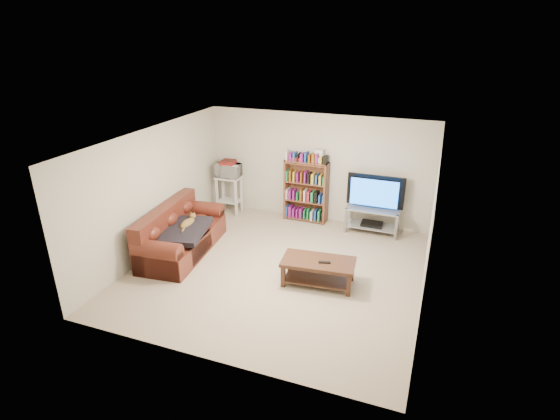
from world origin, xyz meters
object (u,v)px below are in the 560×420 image
at_px(sofa, 179,236).
at_px(coffee_table, 318,267).
at_px(bookshelf, 306,190).
at_px(tv_stand, 373,216).

xyz_separation_m(sofa, coffee_table, (2.85, -0.18, -0.01)).
height_order(sofa, coffee_table, sofa).
bearing_deg(coffee_table, sofa, 170.90).
bearing_deg(coffee_table, bookshelf, 106.43).
relative_size(sofa, coffee_table, 1.75).
distance_m(coffee_table, bookshelf, 2.72).
height_order(sofa, tv_stand, sofa).
distance_m(sofa, coffee_table, 2.86).
relative_size(coffee_table, tv_stand, 1.14).
bearing_deg(bookshelf, sofa, -127.00).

